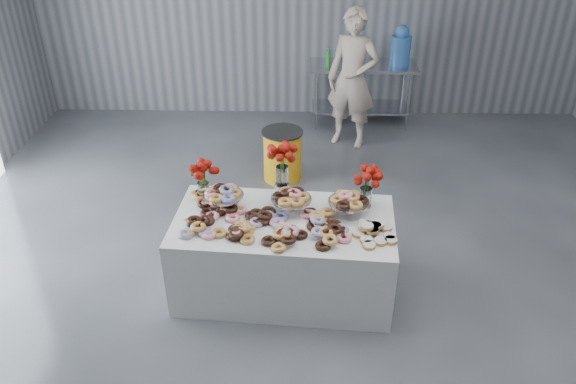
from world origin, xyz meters
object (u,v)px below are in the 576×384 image
prep_table (362,83)px  person (352,79)px  water_jug (401,47)px  trash_barrel (282,155)px  display_table (284,255)px

prep_table → person: bearing=-106.8°
water_jug → trash_barrel: bearing=-133.4°
prep_table → trash_barrel: prep_table is taller
person → trash_barrel: person is taller
display_table → person: size_ratio=1.03×
person → trash_barrel: size_ratio=2.90×
trash_barrel → display_table: bearing=-87.8°
prep_table → person: size_ratio=0.81×
person → water_jug: bearing=67.4°
display_table → prep_table: prep_table is taller
display_table → trash_barrel: (-0.08, 2.03, -0.06)m
prep_table → water_jug: size_ratio=2.71×
person → display_table: bearing=-81.1°
prep_table → water_jug: 0.73m
water_jug → display_table: bearing=-112.1°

